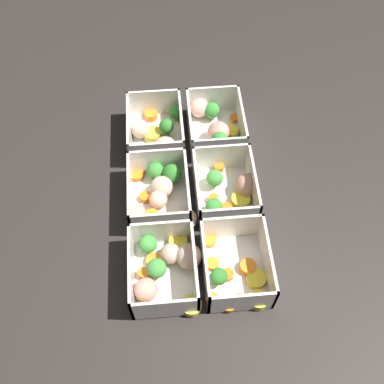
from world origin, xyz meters
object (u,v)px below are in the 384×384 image
(container_far_center, at_px, (161,194))
(container_far_right, at_px, (157,134))
(container_near_left, at_px, (235,270))
(container_near_right, at_px, (214,125))
(container_near_center, at_px, (228,190))
(container_far_left, at_px, (166,268))

(container_far_center, height_order, container_far_right, same)
(container_near_left, relative_size, container_far_center, 1.00)
(container_near_right, xyz_separation_m, container_far_center, (-0.17, 0.13, -0.00))
(container_near_center, distance_m, container_near_right, 0.17)
(container_far_center, bearing_deg, container_near_center, -90.26)
(container_far_right, bearing_deg, container_near_right, -82.99)
(container_far_right, bearing_deg, container_far_center, -179.65)
(container_near_center, height_order, container_far_left, same)
(container_near_left, height_order, container_near_center, same)
(container_near_left, xyz_separation_m, container_far_right, (0.33, 0.13, 0.00))
(container_near_right, bearing_deg, container_far_center, 143.69)
(container_near_right, distance_m, container_far_center, 0.21)
(container_near_center, bearing_deg, container_far_right, 41.13)
(container_far_left, distance_m, container_far_right, 0.31)
(container_far_center, relative_size, container_far_right, 0.99)
(container_near_left, height_order, container_far_right, same)
(container_near_right, height_order, container_far_center, same)
(container_near_center, relative_size, container_far_left, 0.90)
(container_near_left, bearing_deg, container_near_right, -0.01)
(container_near_left, xyz_separation_m, container_near_center, (0.17, -0.01, 0.00))
(container_far_left, bearing_deg, container_far_center, 0.44)
(container_near_center, xyz_separation_m, container_far_right, (0.16, 0.14, 0.00))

